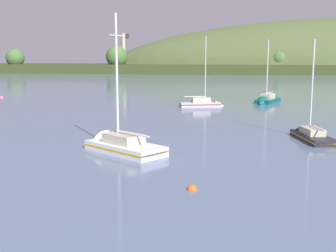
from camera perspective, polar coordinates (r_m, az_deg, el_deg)
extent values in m
cube|color=#35401E|center=(243.00, 15.17, 7.58)|extent=(413.31, 74.85, 4.63)
sphere|color=#476B38|center=(260.61, -20.18, 8.76)|extent=(10.63, 10.63, 10.63)
sphere|color=#476B38|center=(237.91, -7.03, 9.38)|extent=(12.13, 12.13, 12.13)
sphere|color=#476B38|center=(230.93, 14.96, 8.82)|extent=(8.40, 8.40, 8.40)
cube|color=#4C4C51|center=(239.94, -6.03, 7.52)|extent=(5.89, 5.89, 2.00)
cylinder|color=#BCB293|center=(239.87, -6.07, 10.13)|extent=(1.99, 1.99, 19.90)
cylinder|color=#BCB293|center=(236.48, -6.95, 12.16)|extent=(6.70, 11.65, 1.09)
cube|color=#333338|center=(241.82, -5.74, 12.11)|extent=(3.39, 3.06, 2.39)
cube|color=#ADB2BC|center=(69.90, 4.41, 2.71)|extent=(7.01, 3.96, 1.33)
cone|color=#ADB2BC|center=(70.64, 7.06, 2.74)|extent=(2.19, 2.48, 2.09)
cube|color=maroon|center=(69.86, 4.41, 2.98)|extent=(7.02, 3.99, 0.15)
cube|color=#BCB299|center=(69.82, 4.55, 3.59)|extent=(3.30, 2.27, 0.82)
cylinder|color=silver|center=(69.65, 5.15, 7.71)|extent=(0.15, 0.15, 10.88)
cylinder|color=silver|center=(69.56, 3.68, 4.04)|extent=(3.40, 1.10, 0.12)
cube|color=white|center=(35.99, -5.87, -3.44)|extent=(7.86, 6.74, 1.36)
cone|color=white|center=(38.81, -9.43, -2.59)|extent=(3.21, 3.51, 2.98)
cube|color=gold|center=(35.92, -5.88, -2.95)|extent=(7.87, 6.77, 0.16)
cube|color=#BCB299|center=(35.91, -6.09, -1.71)|extent=(3.94, 3.62, 0.80)
cylinder|color=silver|center=(35.87, -7.00, 6.41)|extent=(0.22, 0.22, 10.92)
cylinder|color=silver|center=(34.91, -4.83, -1.09)|extent=(3.30, 2.34, 0.17)
cube|color=#232328|center=(43.55, 19.15, -1.90)|extent=(3.60, 7.01, 1.21)
cone|color=#232328|center=(46.61, 17.64, -1.11)|extent=(2.48, 2.08, 2.18)
cube|color=gold|center=(43.48, 19.17, -1.45)|extent=(3.62, 7.01, 0.12)
cube|color=#BCB299|center=(43.54, 19.13, -0.65)|extent=(2.13, 3.26, 0.66)
cylinder|color=silver|center=(43.67, 19.10, 5.06)|extent=(0.16, 0.16, 9.24)
cylinder|color=silver|center=(42.47, 19.70, -0.27)|extent=(0.85, 3.46, 0.13)
cube|color=#0F564C|center=(78.07, 13.48, 3.21)|extent=(5.16, 7.49, 1.23)
cone|color=#0F564C|center=(74.77, 12.63, 2.98)|extent=(3.03, 2.60, 2.56)
cube|color=navy|center=(78.04, 13.49, 3.41)|extent=(5.18, 7.50, 0.15)
cube|color=#BCB299|center=(77.80, 13.47, 3.99)|extent=(2.88, 3.60, 0.92)
cylinder|color=silver|center=(76.87, 13.44, 7.50)|extent=(0.19, 0.19, 10.50)
cylinder|color=silver|center=(78.83, 13.75, 4.49)|extent=(1.56, 3.45, 0.15)
sphere|color=#EA5B19|center=(26.02, 3.30, -8.67)|extent=(0.65, 0.65, 0.65)
cylinder|color=black|center=(25.91, 3.31, -7.91)|extent=(0.04, 0.04, 0.08)
sphere|color=#E06675|center=(92.79, -21.80, 3.64)|extent=(0.73, 0.73, 0.73)
cylinder|color=black|center=(92.76, -21.81, 3.88)|extent=(0.04, 0.04, 0.08)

